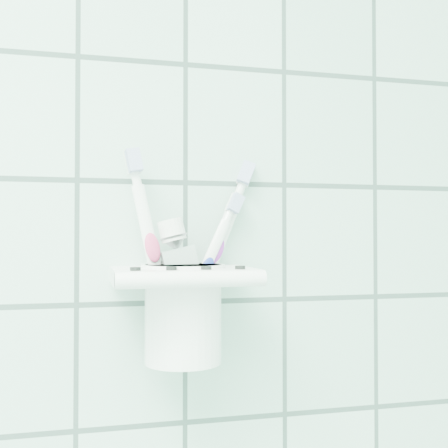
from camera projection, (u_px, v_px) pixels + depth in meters
name	position (u px, v px, depth m)	size (l,w,h in m)	color
holder_bracket	(182.00, 277.00, 0.55)	(0.14, 0.11, 0.04)	white
cup	(183.00, 309.00, 0.56)	(0.08, 0.08, 0.10)	white
toothbrush_pink	(174.00, 247.00, 0.55)	(0.05, 0.04, 0.21)	white
toothbrush_blue	(178.00, 245.00, 0.58)	(0.08, 0.04, 0.21)	white
toothbrush_orange	(168.00, 261.00, 0.56)	(0.08, 0.04, 0.18)	white
toothpaste_tube	(202.00, 274.00, 0.57)	(0.06, 0.04, 0.15)	silver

